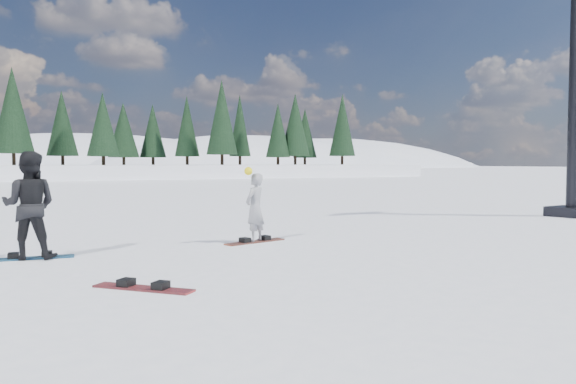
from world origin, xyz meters
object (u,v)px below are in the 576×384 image
(lift_tower, at_px, (574,112))
(snowboarder_woman, at_px, (255,207))
(snowboarder_man, at_px, (29,205))
(snowboard_loose_b, at_px, (143,288))

(lift_tower, xyz_separation_m, snowboarder_woman, (-11.67, -1.05, -2.63))
(snowboarder_man, relative_size, snowboard_loose_b, 1.31)
(lift_tower, distance_m, snowboarder_man, 16.42)
(snowboarder_woman, xyz_separation_m, snowboard_loose_b, (-3.16, -3.58, -0.77))
(snowboarder_woman, distance_m, snowboarder_man, 4.53)
(snowboarder_woman, bearing_deg, lift_tower, 149.14)
(snowboarder_woman, xyz_separation_m, snowboarder_man, (-4.52, -0.19, 0.20))
(lift_tower, height_order, snowboard_loose_b, lift_tower)
(snowboarder_woman, bearing_deg, snowboarder_man, -33.64)
(lift_tower, xyz_separation_m, snowboard_loose_b, (-14.83, -4.63, -3.39))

